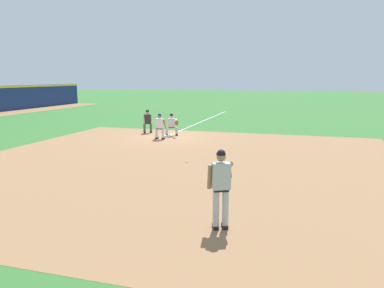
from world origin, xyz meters
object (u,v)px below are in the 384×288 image
(pitcher, at_px, (221,184))
(baserunner, at_px, (160,125))
(umpire, at_px, (148,120))
(first_base_bag, at_px, (166,136))
(first_baseman, at_px, (172,124))
(baseball, at_px, (187,162))

(pitcher, xyz_separation_m, baserunner, (11.49, 6.02, -0.27))
(pitcher, distance_m, baserunner, 12.97)
(umpire, bearing_deg, first_base_bag, -125.92)
(first_base_bag, relative_size, umpire, 0.26)
(first_baseman, bearing_deg, baserunner, 168.49)
(first_baseman, distance_m, baserunner, 1.33)
(baseball, relative_size, umpire, 0.05)
(first_base_bag, xyz_separation_m, baserunner, (-0.82, 0.06, 0.75))
(umpire, bearing_deg, baserunner, -141.56)
(first_base_bag, relative_size, baserunner, 0.26)
(baserunner, bearing_deg, umpire, 38.44)
(baseball, height_order, first_baseman, first_baseman)
(first_base_bag, relative_size, pitcher, 0.20)
(baseball, distance_m, first_baseman, 7.28)
(pitcher, bearing_deg, umpire, 29.43)
(first_base_bag, distance_m, first_baseman, 0.87)
(baseball, bearing_deg, first_baseman, 24.33)
(umpire, bearing_deg, baseball, -146.43)
(first_base_bag, relative_size, first_baseman, 0.28)
(first_base_bag, height_order, baseball, first_base_bag)
(first_base_bag, height_order, umpire, umpire)
(baseball, relative_size, baserunner, 0.05)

